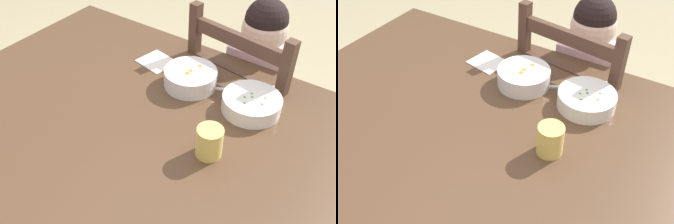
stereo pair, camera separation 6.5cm
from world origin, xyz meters
TOP-DOWN VIEW (x-y plane):
  - dining_table at (0.00, 0.00)m, footprint 1.44×1.09m
  - dining_chair at (0.10, 0.59)m, footprint 0.48×0.48m
  - child_figure at (0.11, 0.59)m, footprint 0.32×0.31m
  - bowl_of_peas at (0.23, 0.30)m, footprint 0.19×0.19m
  - bowl_of_carrots at (-0.00, 0.30)m, footprint 0.18×0.18m
  - spoon at (0.08, 0.32)m, footprint 0.13×0.08m
  - drinking_cup at (0.22, 0.06)m, footprint 0.07×0.07m
  - paper_napkin at (-0.18, 0.34)m, footprint 0.14×0.13m

SIDE VIEW (x-z plane):
  - dining_chair at x=0.10m, z-range -0.02..0.90m
  - child_figure at x=0.11m, z-range 0.15..1.09m
  - dining_table at x=0.00m, z-range 0.28..1.00m
  - paper_napkin at x=-0.18m, z-range 0.72..0.72m
  - spoon at x=0.08m, z-range 0.72..0.73m
  - bowl_of_peas at x=0.23m, z-range 0.72..0.77m
  - bowl_of_carrots at x=0.00m, z-range 0.72..0.78m
  - drinking_cup at x=0.22m, z-range 0.72..0.81m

